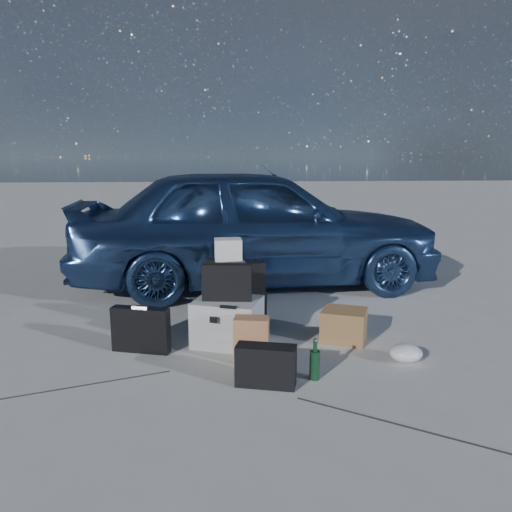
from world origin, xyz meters
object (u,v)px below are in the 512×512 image
Objects in this scene: duffel_bag at (234,305)px; car at (256,226)px; suitcase_right at (230,286)px; green_bottle at (315,360)px; cardboard_box at (344,325)px; pelican_case at (228,322)px; briefcase at (141,330)px; suitcase_left at (238,296)px.

car is at bearing 72.11° from duffel_bag.
car is 1.26m from suitcase_right.
duffel_bag is at bearing 110.37° from green_bottle.
cardboard_box is (0.95, -0.66, -0.01)m from duffel_bag.
pelican_case is 1.12× the size of briefcase.
pelican_case is at bearing 164.56° from car.
car is 1.54m from duffel_bag.
briefcase is 0.80× the size of duffel_bag.
pelican_case is at bearing -119.65° from suitcase_left.
suitcase_right is at bearing 92.71° from duffel_bag.
car is at bearing 90.61° from suitcase_right.
suitcase_right is (0.78, 1.04, 0.09)m from briefcase.
briefcase is 1.00m from suitcase_left.
suitcase_right is at bearing 108.37° from green_bottle.
briefcase is 1.30× the size of cardboard_box.
suitcase_left reaches higher than suitcase_right.
cardboard_box is at bearing 19.95° from briefcase.
briefcase is (-1.15, -2.15, -0.57)m from car.
green_bottle is at bearing -52.80° from suitcase_right.
cardboard_box is at bearing -24.68° from suitcase_right.
duffel_bag is 1.16m from cardboard_box.
briefcase is (-0.73, -0.12, -0.01)m from pelican_case.
car reaches higher than briefcase.
briefcase reaches higher than duffel_bag.
pelican_case is at bearing 25.57° from briefcase.
suitcase_left is at bearing -64.65° from suitcase_right.
suitcase_right is 0.92× the size of duffel_bag.
car is 2.51m from briefcase.
pelican_case is at bearing 179.57° from cardboard_box.
cardboard_box is 0.87m from green_bottle.
briefcase is 1.77m from cardboard_box.
pelican_case is 0.43m from suitcase_left.
duffel_bag is at bearing 59.89° from briefcase.
car is 11.89× the size of cardboard_box.
car is 2.88m from green_bottle.
suitcase_right is 1.80m from green_bottle.
green_bottle is at bearing -179.83° from car.
car reaches higher than duffel_bag.
green_bottle is (-0.42, -0.77, 0.01)m from cardboard_box.
cardboard_box is (1.03, -0.01, -0.06)m from pelican_case.
suitcase_left is (0.84, 0.52, 0.13)m from briefcase.
cardboard_box is at bearing -39.32° from duffel_bag.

